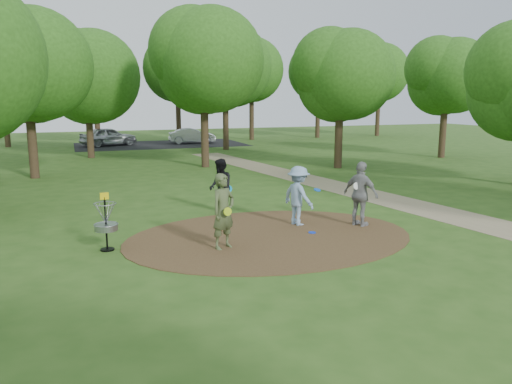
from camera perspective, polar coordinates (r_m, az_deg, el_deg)
name	(u,v)px	position (r m, az deg, el deg)	size (l,w,h in m)	color
ground	(270,237)	(14.41, 1.67, -5.14)	(100.00, 100.00, 0.00)	#2D5119
dirt_clearing	(270,236)	(14.41, 1.67, -5.10)	(8.40, 8.40, 0.02)	#47301C
footpath	(413,206)	(19.32, 17.52, -1.52)	(2.00, 40.00, 0.01)	#8C7A5B
parking_lot	(161,144)	(43.63, -10.82, 5.36)	(14.00, 8.00, 0.01)	black
player_observer_with_disc	(223,211)	(13.09, -3.75, -2.24)	(0.87, 0.76, 2.01)	#4A5833
player_throwing_with_disc	(298,196)	(15.57, 4.86, -0.45)	(1.29, 1.36, 1.86)	#87A6CA
player_walking_with_disc	(221,186)	(17.16, -4.07, 0.66)	(0.79, 0.93, 1.90)	black
player_waiting_with_disc	(361,194)	(15.70, 11.88, -0.25)	(0.96, 1.28, 2.02)	gray
disc_ground_blue	(312,232)	(14.84, 6.43, -4.62)	(0.22, 0.22, 0.02)	#0D33E6
disc_ground_red	(221,229)	(15.16, -4.07, -4.25)	(0.22, 0.22, 0.02)	#C44213
car_left	(108,136)	(43.34, -16.51, 6.10)	(1.83, 4.55, 1.55)	#A4A8AC
car_right	(192,136)	(44.12, -7.32, 6.38)	(1.40, 4.03, 1.33)	#ABAEB3
disc_golf_basket	(106,218)	(13.52, -16.81, -2.84)	(0.63, 0.63, 1.54)	black
tree_ring	(229,68)	(23.18, -3.13, 13.92)	(37.00, 45.29, 9.12)	#332316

